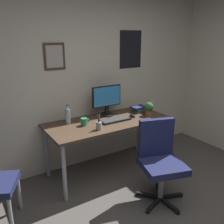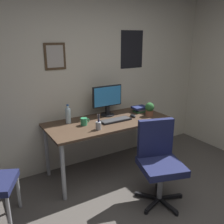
{
  "view_description": "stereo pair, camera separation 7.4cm",
  "coord_description": "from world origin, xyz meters",
  "px_view_note": "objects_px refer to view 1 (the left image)",
  "views": [
    {
      "loc": [
        -1.52,
        -0.97,
        1.85
      ],
      "look_at": [
        0.12,
        1.6,
        0.91
      ],
      "focal_mm": 39.0,
      "sensor_mm": 36.0,
      "label": 1
    },
    {
      "loc": [
        -1.46,
        -1.01,
        1.85
      ],
      "look_at": [
        0.12,
        1.6,
        0.91
      ],
      "focal_mm": 39.0,
      "sensor_mm": 36.0,
      "label": 2
    }
  ],
  "objects_px": {
    "coffee_mug_near": "(84,122)",
    "potted_plant": "(149,108)",
    "monitor": "(107,99)",
    "pen_cup": "(99,125)",
    "keyboard": "(116,120)",
    "book_stack_left": "(139,108)",
    "office_chair": "(160,157)",
    "water_bottle": "(68,116)",
    "computer_mouse": "(132,116)"
  },
  "relations": [
    {
      "from": "monitor",
      "to": "water_bottle",
      "type": "relative_size",
      "value": 1.82
    },
    {
      "from": "keyboard",
      "to": "book_stack_left",
      "type": "bearing_deg",
      "value": 18.06
    },
    {
      "from": "monitor",
      "to": "book_stack_left",
      "type": "distance_m",
      "value": 0.55
    },
    {
      "from": "office_chair",
      "to": "water_bottle",
      "type": "height_order",
      "value": "water_bottle"
    },
    {
      "from": "office_chair",
      "to": "coffee_mug_near",
      "type": "distance_m",
      "value": 1.05
    },
    {
      "from": "monitor",
      "to": "water_bottle",
      "type": "bearing_deg",
      "value": -178.17
    },
    {
      "from": "monitor",
      "to": "computer_mouse",
      "type": "bearing_deg",
      "value": -44.59
    },
    {
      "from": "computer_mouse",
      "to": "book_stack_left",
      "type": "height_order",
      "value": "book_stack_left"
    },
    {
      "from": "computer_mouse",
      "to": "coffee_mug_near",
      "type": "distance_m",
      "value": 0.74
    },
    {
      "from": "office_chair",
      "to": "keyboard",
      "type": "distance_m",
      "value": 0.82
    },
    {
      "from": "computer_mouse",
      "to": "potted_plant",
      "type": "relative_size",
      "value": 0.56
    },
    {
      "from": "water_bottle",
      "to": "book_stack_left",
      "type": "distance_m",
      "value": 1.12
    },
    {
      "from": "office_chair",
      "to": "computer_mouse",
      "type": "xyz_separation_m",
      "value": [
        0.21,
        0.8,
        0.25
      ]
    },
    {
      "from": "coffee_mug_near",
      "to": "water_bottle",
      "type": "bearing_deg",
      "value": 127.94
    },
    {
      "from": "computer_mouse",
      "to": "pen_cup",
      "type": "relative_size",
      "value": 0.55
    },
    {
      "from": "computer_mouse",
      "to": "coffee_mug_near",
      "type": "bearing_deg",
      "value": 175.27
    },
    {
      "from": "keyboard",
      "to": "water_bottle",
      "type": "xyz_separation_m",
      "value": [
        -0.58,
        0.26,
        0.09
      ]
    },
    {
      "from": "computer_mouse",
      "to": "coffee_mug_near",
      "type": "relative_size",
      "value": 0.88
    },
    {
      "from": "monitor",
      "to": "pen_cup",
      "type": "bearing_deg",
      "value": -131.12
    },
    {
      "from": "office_chair",
      "to": "monitor",
      "type": "relative_size",
      "value": 2.07
    },
    {
      "from": "computer_mouse",
      "to": "office_chair",
      "type": "bearing_deg",
      "value": -104.49
    },
    {
      "from": "office_chair",
      "to": "potted_plant",
      "type": "height_order",
      "value": "same"
    },
    {
      "from": "coffee_mug_near",
      "to": "potted_plant",
      "type": "relative_size",
      "value": 0.64
    },
    {
      "from": "coffee_mug_near",
      "to": "potted_plant",
      "type": "height_order",
      "value": "potted_plant"
    },
    {
      "from": "office_chair",
      "to": "book_stack_left",
      "type": "bearing_deg",
      "value": 64.92
    },
    {
      "from": "office_chair",
      "to": "monitor",
      "type": "height_order",
      "value": "monitor"
    },
    {
      "from": "monitor",
      "to": "book_stack_left",
      "type": "relative_size",
      "value": 2.09
    },
    {
      "from": "water_bottle",
      "to": "book_stack_left",
      "type": "height_order",
      "value": "water_bottle"
    },
    {
      "from": "computer_mouse",
      "to": "coffee_mug_near",
      "type": "xyz_separation_m",
      "value": [
        -0.73,
        0.06,
        0.03
      ]
    },
    {
      "from": "keyboard",
      "to": "computer_mouse",
      "type": "xyz_separation_m",
      "value": [
        0.3,
        0.02,
        0.01
      ]
    },
    {
      "from": "keyboard",
      "to": "coffee_mug_near",
      "type": "distance_m",
      "value": 0.44
    },
    {
      "from": "computer_mouse",
      "to": "water_bottle",
      "type": "relative_size",
      "value": 0.44
    },
    {
      "from": "office_chair",
      "to": "computer_mouse",
      "type": "relative_size",
      "value": 8.64
    },
    {
      "from": "office_chair",
      "to": "pen_cup",
      "type": "xyz_separation_m",
      "value": [
        -0.44,
        0.63,
        0.28
      ]
    },
    {
      "from": "computer_mouse",
      "to": "water_bottle",
      "type": "bearing_deg",
      "value": 164.43
    },
    {
      "from": "pen_cup",
      "to": "coffee_mug_near",
      "type": "bearing_deg",
      "value": 110.36
    },
    {
      "from": "keyboard",
      "to": "pen_cup",
      "type": "relative_size",
      "value": 2.15
    },
    {
      "from": "coffee_mug_near",
      "to": "potted_plant",
      "type": "distance_m",
      "value": 0.99
    },
    {
      "from": "office_chair",
      "to": "book_stack_left",
      "type": "relative_size",
      "value": 4.32
    },
    {
      "from": "coffee_mug_near",
      "to": "book_stack_left",
      "type": "distance_m",
      "value": 0.98
    },
    {
      "from": "keyboard",
      "to": "book_stack_left",
      "type": "xyz_separation_m",
      "value": [
        0.54,
        0.18,
        0.03
      ]
    },
    {
      "from": "coffee_mug_near",
      "to": "book_stack_left",
      "type": "relative_size",
      "value": 0.57
    },
    {
      "from": "coffee_mug_near",
      "to": "potted_plant",
      "type": "xyz_separation_m",
      "value": [
        0.97,
        -0.13,
        0.06
      ]
    },
    {
      "from": "keyboard",
      "to": "book_stack_left",
      "type": "relative_size",
      "value": 1.95
    },
    {
      "from": "pen_cup",
      "to": "book_stack_left",
      "type": "bearing_deg",
      "value": 20.33
    },
    {
      "from": "computer_mouse",
      "to": "water_bottle",
      "type": "height_order",
      "value": "water_bottle"
    },
    {
      "from": "potted_plant",
      "to": "office_chair",
      "type": "bearing_deg",
      "value": -121.56
    },
    {
      "from": "office_chair",
      "to": "computer_mouse",
      "type": "height_order",
      "value": "office_chair"
    },
    {
      "from": "office_chair",
      "to": "coffee_mug_near",
      "type": "xyz_separation_m",
      "value": [
        -0.53,
        0.86,
        0.28
      ]
    },
    {
      "from": "computer_mouse",
      "to": "potted_plant",
      "type": "height_order",
      "value": "potted_plant"
    }
  ]
}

